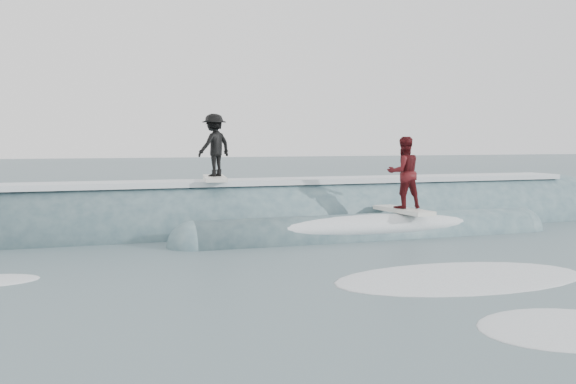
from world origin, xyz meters
name	(u,v)px	position (x,y,z in m)	size (l,w,h in m)	color
ground	(399,282)	(0.00, 0.00, 0.00)	(160.00, 160.00, 0.00)	#3D5359
breaking_wave	(288,229)	(0.23, 6.66, 0.03)	(21.56, 4.09, 2.63)	#395460
surfer_black	(214,148)	(-1.71, 6.94, 2.23)	(1.22, 2.06, 1.75)	silver
surfer_red	(404,176)	(2.70, 4.74, 1.53)	(0.90, 2.05, 1.92)	silver
whitewater	(554,290)	(2.11, -1.36, 0.00)	(15.07, 8.96, 0.10)	white
far_swells	(185,197)	(-0.70, 17.65, 0.00)	(37.30, 8.65, 0.80)	#395460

